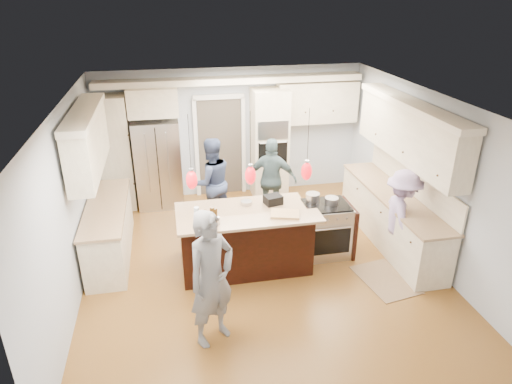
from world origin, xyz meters
TOP-DOWN VIEW (x-y plane):
  - ground_plane at (0.00, 0.00)m, footprint 6.00×6.00m
  - room_shell at (0.00, 0.00)m, footprint 5.54×6.04m
  - refrigerator at (-1.55, 2.64)m, footprint 0.90×0.70m
  - oven_column at (0.75, 2.67)m, footprint 0.72×0.69m
  - back_upper_cabinets at (-0.75, 2.76)m, footprint 5.30×0.61m
  - right_counter_run at (2.44, 0.30)m, footprint 0.64×3.10m
  - left_cabinets at (-2.44, 0.80)m, footprint 0.64×2.30m
  - kitchen_island at (-0.25, 0.07)m, footprint 2.10×1.46m
  - island_range at (1.16, 0.15)m, footprint 0.82×0.71m
  - pendant_lights at (-0.25, -0.51)m, footprint 1.75×0.15m
  - person_bar_end at (-0.93, -1.54)m, footprint 0.79×0.72m
  - person_far_left at (-0.60, 1.60)m, footprint 0.96×0.83m
  - person_far_right at (0.56, 1.60)m, footprint 1.02×0.70m
  - person_range_side at (2.25, -0.27)m, footprint 0.76×1.11m
  - floor_rug at (1.82, -0.81)m, footprint 0.85×1.11m
  - water_bottle at (-1.01, -0.60)m, footprint 0.09×0.09m
  - beer_bottle_a at (-0.90, -0.55)m, footprint 0.07×0.07m
  - beer_bottle_b at (-0.76, -0.57)m, footprint 0.09×0.09m
  - beer_bottle_c at (-0.80, -0.56)m, footprint 0.08×0.08m
  - drink_can at (-0.73, -0.57)m, footprint 0.07×0.07m
  - cutting_board at (0.27, -0.47)m, footprint 0.48×0.40m
  - pot_large at (0.95, 0.32)m, footprint 0.23×0.23m
  - pot_small at (1.22, 0.15)m, footprint 0.22×0.22m

SIDE VIEW (x-z plane):
  - ground_plane at x=0.00m, z-range 0.00..0.00m
  - floor_rug at x=1.82m, z-range 0.00..0.01m
  - island_range at x=1.16m, z-range 0.00..0.92m
  - kitchen_island at x=-0.25m, z-range -0.08..1.04m
  - person_range_side at x=2.25m, z-range 0.00..1.58m
  - person_far_right at x=0.56m, z-range 0.00..1.61m
  - person_far_left at x=-0.60m, z-range 0.00..1.70m
  - refrigerator at x=-1.55m, z-range 0.00..1.80m
  - person_bar_end at x=-0.93m, z-range 0.00..1.82m
  - pot_small at x=1.22m, z-range 0.92..1.03m
  - pot_large at x=0.95m, z-range 0.92..1.05m
  - right_counter_run at x=2.44m, z-range -0.20..2.31m
  - left_cabinets at x=-2.44m, z-range -0.20..2.31m
  - cutting_board at x=0.27m, z-range 1.12..1.15m
  - oven_column at x=0.75m, z-range 0.00..2.30m
  - drink_can at x=-0.73m, z-range 1.12..1.24m
  - beer_bottle_a at x=-0.90m, z-range 1.12..1.36m
  - beer_bottle_b at x=-0.76m, z-range 1.12..1.38m
  - beer_bottle_c at x=-0.80m, z-range 1.12..1.39m
  - water_bottle at x=-1.01m, z-range 1.12..1.43m
  - back_upper_cabinets at x=-0.75m, z-range 0.40..2.94m
  - pendant_lights at x=-0.25m, z-range 1.29..2.32m
  - room_shell at x=0.00m, z-range 0.46..3.18m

